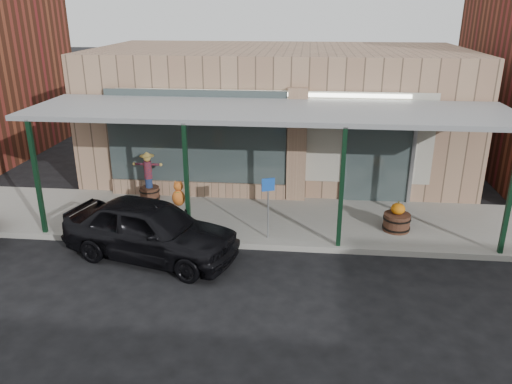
# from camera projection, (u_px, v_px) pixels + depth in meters

# --- Properties ---
(ground) EXTENTS (120.00, 120.00, 0.00)m
(ground) POSITION_uv_depth(u_px,v_px,m) (253.00, 295.00, 10.09)
(ground) COLOR black
(ground) RESTS_ON ground
(sidewalk) EXTENTS (40.00, 3.20, 0.15)m
(sidewalk) POSITION_uv_depth(u_px,v_px,m) (268.00, 220.00, 13.42)
(sidewalk) COLOR gray
(sidewalk) RESTS_ON ground
(storefront) EXTENTS (12.00, 6.25, 4.20)m
(storefront) POSITION_uv_depth(u_px,v_px,m) (279.00, 112.00, 16.95)
(storefront) COLOR #9E7B61
(storefront) RESTS_ON ground
(awning) EXTENTS (12.00, 3.00, 3.04)m
(awning) POSITION_uv_depth(u_px,v_px,m) (268.00, 113.00, 12.35)
(awning) COLOR gray
(awning) RESTS_ON ground
(block_buildings_near) EXTENTS (61.00, 8.00, 8.00)m
(block_buildings_near) POSITION_uv_depth(u_px,v_px,m) (340.00, 59.00, 17.14)
(block_buildings_near) COLOR brown
(block_buildings_near) RESTS_ON ground
(barrel_scarecrow) EXTENTS (0.88, 0.67, 1.45)m
(barrel_scarecrow) POSITION_uv_depth(u_px,v_px,m) (149.00, 184.00, 14.50)
(barrel_scarecrow) COLOR #4C2E1E
(barrel_scarecrow) RESTS_ON sidewalk
(barrel_pumpkin) EXTENTS (0.73, 0.73, 0.78)m
(barrel_pumpkin) POSITION_uv_depth(u_px,v_px,m) (397.00, 220.00, 12.57)
(barrel_pumpkin) COLOR #4C2E1E
(barrel_pumpkin) RESTS_ON sidewalk
(handicap_sign) EXTENTS (0.30, 0.14, 1.54)m
(handicap_sign) POSITION_uv_depth(u_px,v_px,m) (268.00, 200.00, 11.91)
(handicap_sign) COLOR gray
(handicap_sign) RESTS_ON sidewalk
(parked_sedan) EXTENTS (4.40, 2.68, 1.59)m
(parked_sedan) POSITION_uv_depth(u_px,v_px,m) (151.00, 229.00, 11.41)
(parked_sedan) COLOR black
(parked_sedan) RESTS_ON ground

